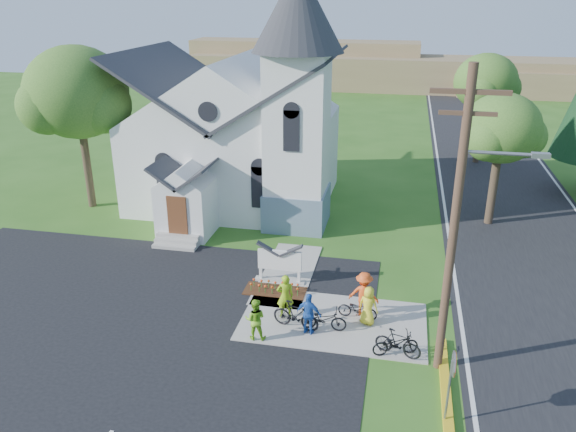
% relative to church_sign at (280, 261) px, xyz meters
% --- Properties ---
extents(ground, '(120.00, 120.00, 0.00)m').
position_rel_church_sign_xyz_m(ground, '(1.20, -3.20, -1.03)').
color(ground, '#2E5D1A').
rests_on(ground, ground).
extents(parking_lot, '(20.00, 16.00, 0.02)m').
position_rel_church_sign_xyz_m(parking_lot, '(-5.80, -5.20, -1.02)').
color(parking_lot, black).
rests_on(parking_lot, ground).
extents(road, '(8.00, 90.00, 0.02)m').
position_rel_church_sign_xyz_m(road, '(11.20, 11.80, -1.02)').
color(road, black).
rests_on(road, ground).
extents(sidewalk, '(7.00, 4.00, 0.05)m').
position_rel_church_sign_xyz_m(sidewalk, '(2.70, -2.70, -1.00)').
color(sidewalk, '#A9A299').
rests_on(sidewalk, ground).
extents(church, '(12.35, 12.00, 13.00)m').
position_rel_church_sign_xyz_m(church, '(-4.28, 9.28, 4.22)').
color(church, white).
rests_on(church, ground).
extents(church_sign, '(2.20, 0.40, 1.70)m').
position_rel_church_sign_xyz_m(church_sign, '(0.00, 0.00, 0.00)').
color(church_sign, '#A9A299').
rests_on(church_sign, ground).
extents(flower_bed, '(2.60, 1.10, 0.07)m').
position_rel_church_sign_xyz_m(flower_bed, '(0.00, -0.90, -0.99)').
color(flower_bed, '#371F0F').
rests_on(flower_bed, ground).
extents(utility_pole, '(3.45, 0.28, 10.00)m').
position_rel_church_sign_xyz_m(utility_pole, '(6.56, -4.70, 4.38)').
color(utility_pole, '#422B21').
rests_on(utility_pole, ground).
extents(stop_sign, '(0.11, 0.76, 2.48)m').
position_rel_church_sign_xyz_m(stop_sign, '(6.63, -7.40, 0.75)').
color(stop_sign, gray).
rests_on(stop_sign, ground).
extents(tree_lot_corner, '(5.60, 5.60, 9.15)m').
position_rel_church_sign_xyz_m(tree_lot_corner, '(-12.80, 6.80, 5.58)').
color(tree_lot_corner, '#37281E').
rests_on(tree_lot_corner, ground).
extents(tree_road_near, '(4.00, 4.00, 7.05)m').
position_rel_church_sign_xyz_m(tree_road_near, '(9.70, 8.80, 4.18)').
color(tree_road_near, '#37281E').
rests_on(tree_road_near, ground).
extents(tree_road_mid, '(4.40, 4.40, 7.80)m').
position_rel_church_sign_xyz_m(tree_road_mid, '(10.20, 20.80, 4.75)').
color(tree_road_mid, '#37281E').
rests_on(tree_road_mid, ground).
extents(distant_hills, '(61.00, 10.00, 5.60)m').
position_rel_church_sign_xyz_m(distant_hills, '(4.56, 53.13, 1.15)').
color(distant_hills, olive).
rests_on(distant_hills, ground).
extents(cyclist_0, '(0.76, 0.61, 1.80)m').
position_rel_church_sign_xyz_m(cyclist_0, '(0.83, -2.76, -0.08)').
color(cyclist_0, '#8AB915').
rests_on(cyclist_0, sidewalk).
extents(bike_0, '(1.73, 0.64, 0.90)m').
position_rel_church_sign_xyz_m(bike_0, '(2.41, -3.35, -0.53)').
color(bike_0, black).
rests_on(bike_0, sidewalk).
extents(cyclist_1, '(0.84, 0.69, 1.58)m').
position_rel_church_sign_xyz_m(cyclist_1, '(0.07, -4.40, -0.18)').
color(cyclist_1, '#7BC124').
rests_on(cyclist_1, sidewalk).
extents(bike_1, '(1.90, 0.90, 1.10)m').
position_rel_church_sign_xyz_m(bike_1, '(1.38, -3.46, -0.43)').
color(bike_1, black).
rests_on(bike_1, sidewalk).
extents(cyclist_2, '(1.02, 0.61, 1.63)m').
position_rel_church_sign_xyz_m(cyclist_2, '(1.91, -3.69, -0.16)').
color(cyclist_2, blue).
rests_on(cyclist_2, sidewalk).
extents(bike_2, '(1.57, 0.70, 0.80)m').
position_rel_church_sign_xyz_m(bike_2, '(3.58, -2.31, -0.58)').
color(bike_2, black).
rests_on(bike_2, sidewalk).
extents(cyclist_3, '(1.24, 0.81, 1.81)m').
position_rel_church_sign_xyz_m(cyclist_3, '(3.76, -2.00, -0.07)').
color(cyclist_3, '#EC4F1A').
rests_on(cyclist_3, sidewalk).
extents(bike_3, '(1.70, 0.91, 0.99)m').
position_rel_church_sign_xyz_m(bike_3, '(5.15, -4.40, -0.48)').
color(bike_3, black).
rests_on(bike_3, sidewalk).
extents(cyclist_4, '(0.87, 0.70, 1.53)m').
position_rel_church_sign_xyz_m(cyclist_4, '(3.98, -2.59, -0.21)').
color(cyclist_4, yellow).
rests_on(cyclist_4, sidewalk).
extents(bike_4, '(1.73, 1.09, 0.86)m').
position_rel_church_sign_xyz_m(bike_4, '(5.06, -4.37, -0.55)').
color(bike_4, black).
rests_on(bike_4, sidewalk).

